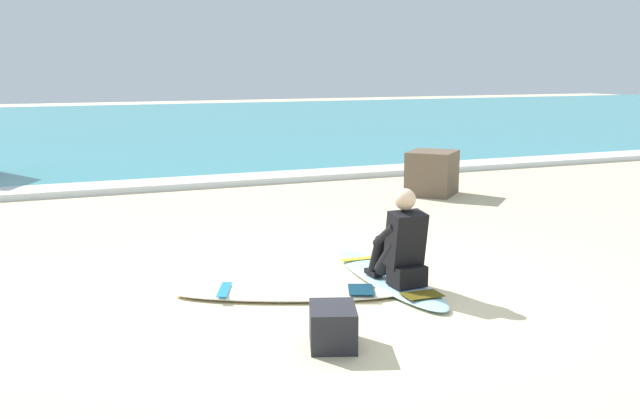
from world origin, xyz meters
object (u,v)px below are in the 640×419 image
(shoreline_rock, at_px, (432,173))
(beach_bag, at_px, (333,326))
(surfer_seated, at_px, (401,247))
(surfboard_spare_near, at_px, (289,293))
(surfboard_main, at_px, (387,277))

(shoreline_rock, xyz_separation_m, beach_bag, (-4.39, -5.71, -0.21))
(surfer_seated, bearing_deg, surfboard_spare_near, 169.01)
(surfer_seated, relative_size, beach_bag, 1.97)
(surfboard_main, bearing_deg, shoreline_rock, 53.73)
(surfboard_main, height_order, surfer_seated, surfer_seated)
(shoreline_rock, relative_size, beach_bag, 1.78)
(shoreline_rock, distance_m, beach_bag, 7.21)
(surfboard_spare_near, xyz_separation_m, shoreline_rock, (4.27, 4.40, 0.34))
(surfboard_main, xyz_separation_m, beach_bag, (-1.24, -1.42, 0.12))
(shoreline_rock, bearing_deg, surfboard_main, -126.27)
(surfer_seated, xyz_separation_m, surfboard_spare_near, (-1.10, 0.21, -0.40))
(surfer_seated, height_order, shoreline_rock, surfer_seated)
(beach_bag, bearing_deg, surfboard_spare_near, 84.83)
(surfer_seated, distance_m, shoreline_rock, 5.60)
(surfer_seated, relative_size, shoreline_rock, 1.11)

